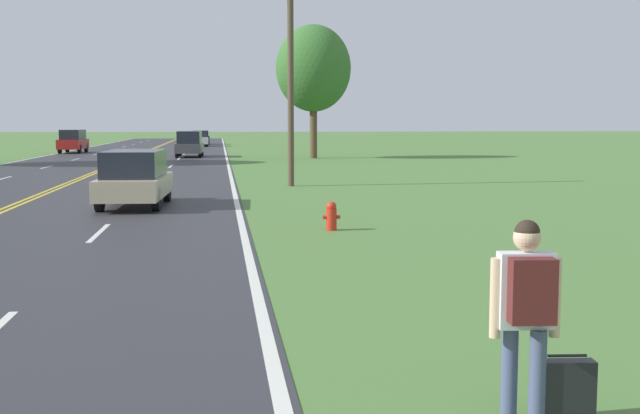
{
  "coord_description": "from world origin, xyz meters",
  "views": [
    {
      "loc": [
        6.0,
        -1.58,
        2.46
      ],
      "look_at": [
        7.82,
        12.88,
        0.91
      ],
      "focal_mm": 45.0,
      "sensor_mm": 36.0,
      "label": 1
    }
  ],
  "objects_px": {
    "tree_behind_sign": "(313,69)",
    "fire_hydrant": "(331,216)",
    "car_red_suv_mid_near": "(73,141)",
    "hitchhiker_person": "(527,302)",
    "car_champagne_van_nearest": "(135,177)",
    "car_white_sedan_mid_far": "(199,138)",
    "car_dark_blue_sedan_receding": "(201,137)",
    "suitcase": "(566,394)",
    "car_dark_grey_suv_approaching": "(190,143)"
  },
  "relations": [
    {
      "from": "tree_behind_sign",
      "to": "fire_hydrant",
      "type": "bearing_deg",
      "value": -96.07
    },
    {
      "from": "tree_behind_sign",
      "to": "car_red_suv_mid_near",
      "type": "height_order",
      "value": "tree_behind_sign"
    },
    {
      "from": "hitchhiker_person",
      "to": "car_champagne_van_nearest",
      "type": "distance_m",
      "value": 18.42
    },
    {
      "from": "car_white_sedan_mid_far",
      "to": "hitchhiker_person",
      "type": "bearing_deg",
      "value": 0.48
    },
    {
      "from": "tree_behind_sign",
      "to": "car_dark_blue_sedan_receding",
      "type": "relative_size",
      "value": 1.96
    },
    {
      "from": "hitchhiker_person",
      "to": "suitcase",
      "type": "xyz_separation_m",
      "value": [
        0.34,
        -0.03,
        -0.76
      ]
    },
    {
      "from": "suitcase",
      "to": "car_dark_blue_sedan_receding",
      "type": "xyz_separation_m",
      "value": [
        -4.67,
        83.28,
        0.51
      ]
    },
    {
      "from": "suitcase",
      "to": "car_dark_grey_suv_approaching",
      "type": "relative_size",
      "value": 0.13
    },
    {
      "from": "tree_behind_sign",
      "to": "car_white_sedan_mid_far",
      "type": "height_order",
      "value": "tree_behind_sign"
    },
    {
      "from": "hitchhiker_person",
      "to": "car_dark_blue_sedan_receding",
      "type": "height_order",
      "value": "hitchhiker_person"
    },
    {
      "from": "hitchhiker_person",
      "to": "car_champagne_van_nearest",
      "type": "bearing_deg",
      "value": 20.17
    },
    {
      "from": "tree_behind_sign",
      "to": "car_dark_grey_suv_approaching",
      "type": "height_order",
      "value": "tree_behind_sign"
    },
    {
      "from": "suitcase",
      "to": "fire_hydrant",
      "type": "distance_m",
      "value": 11.98
    },
    {
      "from": "car_dark_blue_sedan_receding",
      "to": "hitchhiker_person",
      "type": "bearing_deg",
      "value": 1.1
    },
    {
      "from": "car_dark_grey_suv_approaching",
      "to": "car_dark_blue_sedan_receding",
      "type": "xyz_separation_m",
      "value": [
        0.14,
        31.98,
        -0.16
      ]
    },
    {
      "from": "car_dark_grey_suv_approaching",
      "to": "car_white_sedan_mid_far",
      "type": "height_order",
      "value": "car_dark_grey_suv_approaching"
    },
    {
      "from": "fire_hydrant",
      "to": "car_dark_blue_sedan_receding",
      "type": "height_order",
      "value": "car_dark_blue_sedan_receding"
    },
    {
      "from": "car_champagne_van_nearest",
      "to": "fire_hydrant",
      "type": "bearing_deg",
      "value": 43.06
    },
    {
      "from": "suitcase",
      "to": "car_white_sedan_mid_far",
      "type": "bearing_deg",
      "value": 8.44
    },
    {
      "from": "hitchhiker_person",
      "to": "fire_hydrant",
      "type": "relative_size",
      "value": 2.56
    },
    {
      "from": "suitcase",
      "to": "tree_behind_sign",
      "type": "xyz_separation_m",
      "value": [
        3.62,
        48.26,
        5.75
      ]
    },
    {
      "from": "suitcase",
      "to": "car_white_sedan_mid_far",
      "type": "relative_size",
      "value": 0.13
    },
    {
      "from": "suitcase",
      "to": "hitchhiker_person",
      "type": "bearing_deg",
      "value": 90.05
    },
    {
      "from": "fire_hydrant",
      "to": "car_dark_grey_suv_approaching",
      "type": "relative_size",
      "value": 0.15
    },
    {
      "from": "fire_hydrant",
      "to": "car_white_sedan_mid_far",
      "type": "relative_size",
      "value": 0.14
    },
    {
      "from": "car_champagne_van_nearest",
      "to": "hitchhiker_person",
      "type": "bearing_deg",
      "value": 17.86
    },
    {
      "from": "suitcase",
      "to": "car_dark_blue_sedan_receding",
      "type": "height_order",
      "value": "car_dark_blue_sedan_receding"
    },
    {
      "from": "tree_behind_sign",
      "to": "car_dark_grey_suv_approaching",
      "type": "relative_size",
      "value": 1.97
    },
    {
      "from": "car_champagne_van_nearest",
      "to": "car_dark_grey_suv_approaching",
      "type": "bearing_deg",
      "value": -178.11
    },
    {
      "from": "tree_behind_sign",
      "to": "car_red_suv_mid_near",
      "type": "relative_size",
      "value": 2.09
    },
    {
      "from": "tree_behind_sign",
      "to": "car_white_sedan_mid_far",
      "type": "xyz_separation_m",
      "value": [
        -8.38,
        28.07,
        -5.23
      ]
    },
    {
      "from": "fire_hydrant",
      "to": "tree_behind_sign",
      "type": "distance_m",
      "value": 36.93
    },
    {
      "from": "tree_behind_sign",
      "to": "car_red_suv_mid_near",
      "type": "xyz_separation_m",
      "value": [
        -17.89,
        11.52,
        -5.06
      ]
    },
    {
      "from": "suitcase",
      "to": "car_red_suv_mid_near",
      "type": "height_order",
      "value": "car_red_suv_mid_near"
    },
    {
      "from": "hitchhiker_person",
      "to": "car_dark_grey_suv_approaching",
      "type": "distance_m",
      "value": 51.47
    },
    {
      "from": "suitcase",
      "to": "fire_hydrant",
      "type": "height_order",
      "value": "fire_hydrant"
    },
    {
      "from": "suitcase",
      "to": "car_dark_grey_suv_approaching",
      "type": "distance_m",
      "value": 51.53
    },
    {
      "from": "suitcase",
      "to": "car_white_sedan_mid_far",
      "type": "xyz_separation_m",
      "value": [
        -4.75,
        76.33,
        0.52
      ]
    },
    {
      "from": "car_dark_grey_suv_approaching",
      "to": "car_red_suv_mid_near",
      "type": "xyz_separation_m",
      "value": [
        -9.46,
        8.47,
        0.02
      ]
    },
    {
      "from": "tree_behind_sign",
      "to": "car_champagne_van_nearest",
      "type": "distance_m",
      "value": 32.14
    },
    {
      "from": "fire_hydrant",
      "to": "car_champagne_van_nearest",
      "type": "height_order",
      "value": "car_champagne_van_nearest"
    },
    {
      "from": "hitchhiker_person",
      "to": "fire_hydrant",
      "type": "height_order",
      "value": "hitchhiker_person"
    },
    {
      "from": "suitcase",
      "to": "car_dark_blue_sedan_receding",
      "type": "distance_m",
      "value": 83.41
    },
    {
      "from": "car_dark_grey_suv_approaching",
      "to": "car_red_suv_mid_near",
      "type": "relative_size",
      "value": 1.06
    },
    {
      "from": "tree_behind_sign",
      "to": "car_dark_grey_suv_approaching",
      "type": "bearing_deg",
      "value": 160.14
    },
    {
      "from": "fire_hydrant",
      "to": "car_red_suv_mid_near",
      "type": "height_order",
      "value": "car_red_suv_mid_near"
    },
    {
      "from": "car_champagne_van_nearest",
      "to": "car_white_sedan_mid_far",
      "type": "distance_m",
      "value": 58.54
    },
    {
      "from": "car_red_suv_mid_near",
      "to": "car_white_sedan_mid_far",
      "type": "height_order",
      "value": "car_red_suv_mid_near"
    },
    {
      "from": "hitchhiker_person",
      "to": "fire_hydrant",
      "type": "distance_m",
      "value": 11.97
    },
    {
      "from": "fire_hydrant",
      "to": "car_champagne_van_nearest",
      "type": "bearing_deg",
      "value": 130.51
    }
  ]
}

